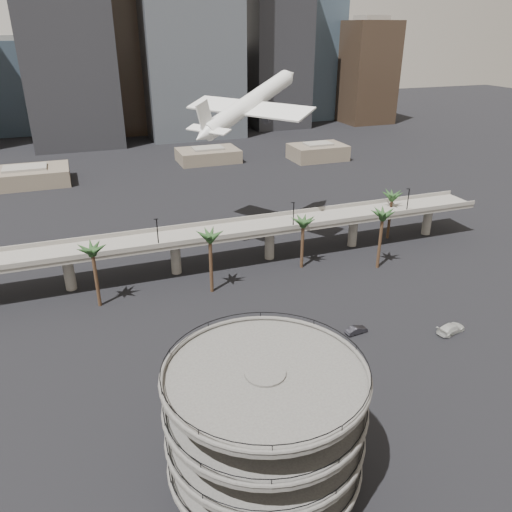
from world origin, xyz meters
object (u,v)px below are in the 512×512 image
object	(u,v)px
car_a	(347,361)
car_c	(451,328)
parking_ramp	(265,420)
overpass	(224,235)
car_b	(356,330)
airborne_jet	(249,104)

from	to	relation	value
car_a	car_c	xyz separation A→B (m)	(21.76, 1.75, 0.17)
parking_ramp	car_a	size ratio (longest dim) A/B	5.68
parking_ramp	overpass	world-z (taller)	parking_ramp
overpass	car_c	world-z (taller)	overpass
car_b	parking_ramp	bearing A→B (deg)	125.58
parking_ramp	overpass	size ratio (longest dim) A/B	0.17
overpass	car_b	world-z (taller)	overpass
parking_ramp	car_b	world-z (taller)	parking_ramp
parking_ramp	car_a	distance (m)	28.40
overpass	airborne_jet	distance (m)	30.89
parking_ramp	airborne_jet	bearing A→B (deg)	71.75
overpass	car_c	bearing A→B (deg)	-53.69
car_b	overpass	bearing A→B (deg)	14.99
car_c	car_b	bearing A→B (deg)	57.93
airborne_jet	overpass	bearing A→B (deg)	-161.75
parking_ramp	overpass	distance (m)	60.46
car_c	car_a	bearing A→B (deg)	81.77
car_c	overpass	bearing A→B (deg)	23.48
parking_ramp	car_a	xyz separation A→B (m)	(20.83, 16.98, -9.17)
car_c	airborne_jet	bearing A→B (deg)	6.72
parking_ramp	overpass	bearing A→B (deg)	77.57
overpass	car_c	xyz separation A→B (m)	(29.59, -40.27, -6.50)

